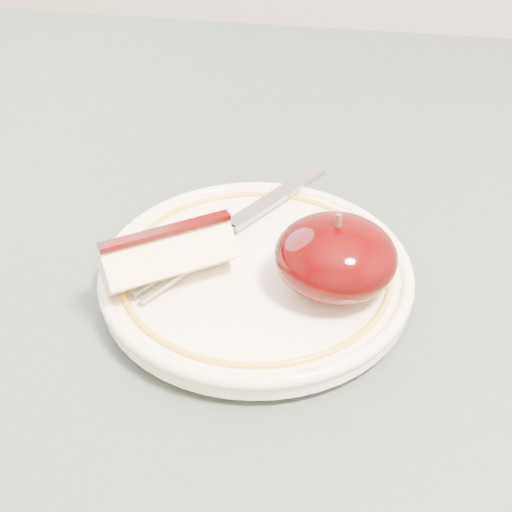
# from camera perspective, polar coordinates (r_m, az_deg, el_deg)

# --- Properties ---
(table) EXTENTS (0.90, 0.90, 0.75)m
(table) POSITION_cam_1_polar(r_m,az_deg,el_deg) (0.56, -4.24, -6.96)
(table) COLOR brown
(table) RESTS_ON ground
(plate) EXTENTS (0.20, 0.20, 0.02)m
(plate) POSITION_cam_1_polar(r_m,az_deg,el_deg) (0.46, 0.00, -1.37)
(plate) COLOR #F5ECCE
(plate) RESTS_ON table
(apple_half) EXTENTS (0.08, 0.07, 0.05)m
(apple_half) POSITION_cam_1_polar(r_m,az_deg,el_deg) (0.43, 6.38, -0.08)
(apple_half) COLOR black
(apple_half) RESTS_ON plate
(apple_wedge) EXTENTS (0.09, 0.08, 0.04)m
(apple_wedge) POSITION_cam_1_polar(r_m,az_deg,el_deg) (0.44, -7.05, 0.01)
(apple_wedge) COLOR #F4EBB4
(apple_wedge) RESTS_ON plate
(fork) EXTENTS (0.12, 0.17, 0.00)m
(fork) POSITION_cam_1_polar(r_m,az_deg,el_deg) (0.49, -2.17, 2.28)
(fork) COLOR gray
(fork) RESTS_ON plate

